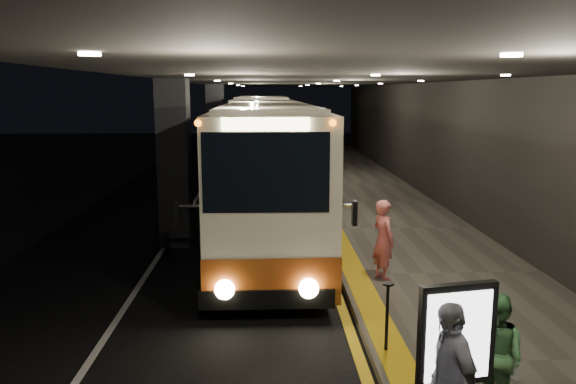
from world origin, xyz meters
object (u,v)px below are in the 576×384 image
object	(u,v)px
info_sign	(457,338)
coach_third	(268,124)
coach_main	(267,178)
passenger_waiting_green	(495,356)
coach_second	(263,139)
passenger_waiting_grey	(448,380)
bag_polka	(508,366)
stanchion_post	(387,317)
passenger_boarding	(383,240)

from	to	relation	value
info_sign	coach_third	bearing A→B (deg)	82.17
coach_main	passenger_waiting_green	xyz separation A→B (m)	(2.76, -8.81, -0.83)
coach_second	passenger_waiting_grey	distance (m)	21.73
info_sign	passenger_waiting_green	bearing A→B (deg)	27.79
bag_polka	stanchion_post	bearing A→B (deg)	150.21
coach_third	passenger_waiting_grey	world-z (taller)	coach_third
coach_third	info_sign	bearing A→B (deg)	-84.57
coach_second	bag_polka	size ratio (longest dim) A/B	35.25
passenger_boarding	stanchion_post	bearing A→B (deg)	147.96
passenger_waiting_green	info_sign	distance (m)	1.01
passenger_waiting_green	passenger_waiting_grey	xyz separation A→B (m)	(-0.82, -0.72, 0.10)
passenger_waiting_green	stanchion_post	size ratio (longest dim) A/B	1.45
coach_third	passenger_waiting_grey	distance (m)	36.81
passenger_waiting_grey	coach_second	bearing A→B (deg)	170.36
bag_polka	stanchion_post	xyz separation A→B (m)	(-1.53, 0.87, 0.37)
coach_main	passenger_boarding	size ratio (longest dim) A/B	6.88
coach_main	passenger_waiting_green	size ratio (longest dim) A/B	7.60
passenger_boarding	stanchion_post	distance (m)	3.40
coach_main	info_sign	size ratio (longest dim) A/B	6.23
coach_second	passenger_waiting_green	world-z (taller)	coach_second
coach_third	coach_second	bearing A→B (deg)	-88.63
coach_second	info_sign	world-z (taller)	coach_second
coach_second	bag_polka	bearing A→B (deg)	-79.64
coach_main	stanchion_post	size ratio (longest dim) A/B	10.98
info_sign	bag_polka	bearing A→B (deg)	37.78
passenger_boarding	passenger_waiting_grey	world-z (taller)	passenger_waiting_grey
coach_main	bag_polka	bearing A→B (deg)	-67.82
coach_second	passenger_waiting_grey	bearing A→B (deg)	-84.06
coach_third	bag_polka	bearing A→B (deg)	-82.37
coach_second	stanchion_post	world-z (taller)	coach_second
coach_main	passenger_boarding	xyz separation A→B (m)	(2.45, -3.70, -0.75)
passenger_waiting_green	coach_main	bearing A→B (deg)	172.93
coach_third	passenger_boarding	world-z (taller)	coach_third
passenger_waiting_green	passenger_waiting_grey	world-z (taller)	passenger_waiting_grey
passenger_boarding	info_sign	xyz separation A→B (m)	(-0.37, -5.65, 0.42)
passenger_boarding	info_sign	world-z (taller)	info_sign
coach_third	passenger_waiting_green	distance (m)	36.14
passenger_boarding	stanchion_post	world-z (taller)	passenger_boarding
coach_second	passenger_waiting_grey	size ratio (longest dim) A/B	6.77
passenger_waiting_green	bag_polka	xyz separation A→B (m)	(0.60, 0.91, -0.61)
passenger_waiting_grey	info_sign	distance (m)	0.46
passenger_waiting_grey	bag_polka	distance (m)	2.27
coach_second	coach_third	xyz separation A→B (m)	(0.25, 15.14, -0.14)
bag_polka	coach_second	bearing A→B (deg)	99.98
coach_main	coach_third	world-z (taller)	coach_main
coach_third	passenger_waiting_green	size ratio (longest dim) A/B	7.13
coach_third	info_sign	xyz separation A→B (m)	(1.99, -36.58, -0.23)
coach_second	info_sign	bearing A→B (deg)	-83.66
passenger_waiting_grey	stanchion_post	distance (m)	2.53
info_sign	stanchion_post	world-z (taller)	info_sign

